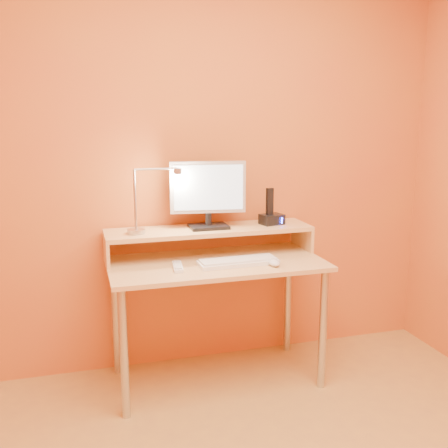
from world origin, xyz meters
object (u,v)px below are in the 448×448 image
object	(u,v)px
lamp_base	(136,231)
mouse	(274,263)
phone_dock	(272,219)
monitor_panel	(208,187)
remote_control	(178,267)
keyboard	(238,262)

from	to	relation	value
lamp_base	mouse	world-z (taller)	lamp_base
lamp_base	phone_dock	bearing A→B (deg)	2.11
monitor_panel	remote_control	size ratio (longest dim) A/B	2.44
phone_dock	keyboard	size ratio (longest dim) A/B	0.29
mouse	phone_dock	bearing A→B (deg)	78.43
monitor_panel	lamp_base	bearing A→B (deg)	-166.69
monitor_panel	remote_control	xyz separation A→B (m)	(-0.23, -0.24, -0.39)
phone_dock	remote_control	distance (m)	0.69
phone_dock	lamp_base	bearing A→B (deg)	169.08
monitor_panel	lamp_base	xyz separation A→B (m)	(-0.42, -0.04, -0.23)
remote_control	lamp_base	bearing A→B (deg)	140.79
monitor_panel	remote_control	world-z (taller)	monitor_panel
lamp_base	mouse	size ratio (longest dim) A/B	0.95
phone_dock	mouse	bearing A→B (deg)	-121.51
monitor_panel	keyboard	xyz separation A→B (m)	(0.10, -0.25, -0.39)
lamp_base	remote_control	bearing A→B (deg)	-46.27
monitor_panel	lamp_base	world-z (taller)	monitor_panel
monitor_panel	mouse	bearing A→B (deg)	-41.48
phone_dock	mouse	size ratio (longest dim) A/B	1.24
mouse	remote_control	world-z (taller)	mouse
mouse	remote_control	distance (m)	0.52
lamp_base	phone_dock	world-z (taller)	phone_dock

